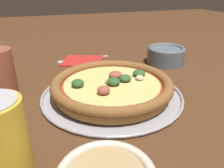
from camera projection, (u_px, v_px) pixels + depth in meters
ground_plane at (112, 96)px, 0.50m from camera, size 3.00×3.00×0.00m
pizza_tray at (112, 94)px, 0.50m from camera, size 0.32×0.32×0.01m
pizza at (112, 85)px, 0.49m from camera, size 0.27×0.27×0.04m
bowl_far at (166, 55)px, 0.70m from camera, size 0.12×0.12×0.05m
napkin at (83, 60)px, 0.72m from camera, size 0.15×0.16×0.01m
fork at (80, 59)px, 0.74m from camera, size 0.03×0.18×0.00m
beverage_can at (1, 148)px, 0.25m from camera, size 0.07×0.07×0.12m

